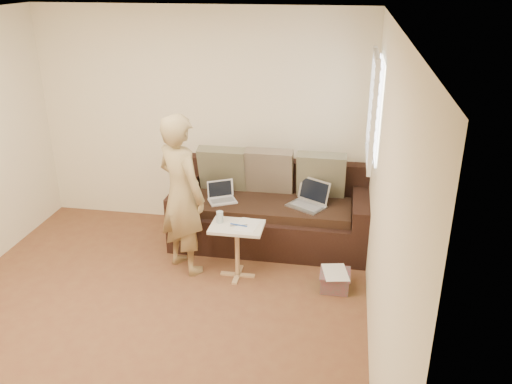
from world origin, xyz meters
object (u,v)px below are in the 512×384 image
laptop_silver (306,207)px  laptop_white (223,202)px  drinking_glass (220,217)px  person (182,195)px  sofa (270,209)px  side_table (237,251)px  striped_box (335,280)px

laptop_silver → laptop_white: laptop_silver is taller
laptop_silver → drinking_glass: (-0.82, -0.66, 0.12)m
person → laptop_white: bearing=-79.1°
sofa → laptop_silver: size_ratio=5.56×
laptop_silver → side_table: size_ratio=0.68×
drinking_glass → laptop_silver: bearing=39.0°
laptop_silver → laptop_white: 0.95m
laptop_silver → side_table: laptop_silver is taller
person → striped_box: (1.59, -0.14, -0.75)m
side_table → drinking_glass: 0.40m
laptop_silver → striped_box: (0.37, -0.78, -0.43)m
sofa → person: (-0.81, -0.73, 0.42)m
side_table → striped_box: bearing=-3.9°
laptop_white → drinking_glass: 0.67m
laptop_silver → person: bearing=-121.5°
striped_box → sofa: bearing=132.0°
side_table → sofa: bearing=74.5°
sofa → person: size_ratio=1.30×
sofa → drinking_glass: bearing=-118.1°
laptop_white → person: (-0.27, -0.61, 0.33)m
laptop_white → striped_box: bearing=-57.9°
person → striped_box: person is taller
sofa → person: 1.16m
laptop_silver → striped_box: laptop_silver is taller
sofa → person: person is taller
laptop_silver → striped_box: 0.96m
sofa → side_table: bearing=-105.5°
striped_box → laptop_white: bearing=150.2°
sofa → laptop_silver: bearing=-12.6°
side_table → person: bearing=172.7°
person → side_table: person is taller
laptop_white → person: person is taller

